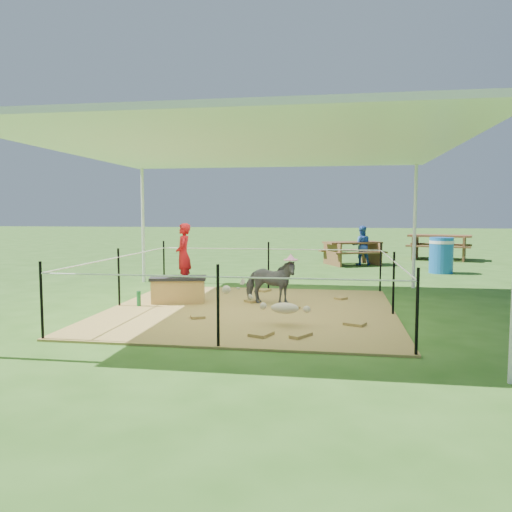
# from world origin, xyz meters

# --- Properties ---
(ground) EXTENTS (90.00, 90.00, 0.00)m
(ground) POSITION_xyz_m (0.00, 0.00, 0.00)
(ground) COLOR #2D5919
(ground) RESTS_ON ground
(hay_patch) EXTENTS (4.60, 4.60, 0.03)m
(hay_patch) POSITION_xyz_m (0.00, 0.00, 0.01)
(hay_patch) COLOR brown
(hay_patch) RESTS_ON ground
(canopy_tent) EXTENTS (6.30, 6.30, 2.90)m
(canopy_tent) POSITION_xyz_m (0.00, 0.00, 2.69)
(canopy_tent) COLOR silver
(canopy_tent) RESTS_ON ground
(rope_fence) EXTENTS (4.54, 4.54, 1.00)m
(rope_fence) POSITION_xyz_m (0.00, -0.00, 0.64)
(rope_fence) COLOR black
(rope_fence) RESTS_ON ground
(straw_bale) EXTENTS (0.98, 0.64, 0.40)m
(straw_bale) POSITION_xyz_m (-1.36, 0.46, 0.23)
(straw_bale) COLOR #B58242
(straw_bale) RESTS_ON hay_patch
(dark_cloth) EXTENTS (1.05, 0.70, 0.05)m
(dark_cloth) POSITION_xyz_m (-1.36, 0.46, 0.46)
(dark_cloth) COLOR black
(dark_cloth) RESTS_ON straw_bale
(woman) EXTENTS (0.34, 0.44, 1.08)m
(woman) POSITION_xyz_m (-1.26, 0.46, 0.97)
(woman) COLOR red
(woman) RESTS_ON straw_bale
(green_bottle) EXTENTS (0.08, 0.08, 0.25)m
(green_bottle) POSITION_xyz_m (-1.91, 0.01, 0.16)
(green_bottle) COLOR #176B31
(green_bottle) RESTS_ON hay_patch
(pony) EXTENTS (0.96, 0.52, 0.77)m
(pony) POSITION_xyz_m (0.26, 0.52, 0.42)
(pony) COLOR #47474B
(pony) RESTS_ON hay_patch
(pink_hat) EXTENTS (0.24, 0.24, 0.11)m
(pink_hat) POSITION_xyz_m (0.26, 0.52, 0.86)
(pink_hat) COLOR #F990CA
(pink_hat) RESTS_ON pony
(foal) EXTENTS (1.01, 0.59, 0.54)m
(foal) POSITION_xyz_m (0.67, -1.04, 0.30)
(foal) COLOR #C0AA8C
(foal) RESTS_ON hay_patch
(trash_barrel) EXTENTS (0.75, 0.75, 0.95)m
(trash_barrel) POSITION_xyz_m (4.13, 5.83, 0.47)
(trash_barrel) COLOR #175CB0
(trash_barrel) RESTS_ON ground
(picnic_table_near) EXTENTS (2.07, 1.84, 0.71)m
(picnic_table_near) POSITION_xyz_m (1.88, 7.61, 0.35)
(picnic_table_near) COLOR brown
(picnic_table_near) RESTS_ON ground
(picnic_table_far) EXTENTS (2.34, 1.95, 0.84)m
(picnic_table_far) POSITION_xyz_m (4.86, 9.80, 0.42)
(picnic_table_far) COLOR brown
(picnic_table_far) RESTS_ON ground
(distant_person) EXTENTS (0.61, 0.49, 1.20)m
(distant_person) POSITION_xyz_m (2.15, 7.58, 0.60)
(distant_person) COLOR blue
(distant_person) RESTS_ON ground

